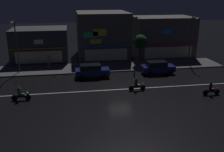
{
  "coord_description": "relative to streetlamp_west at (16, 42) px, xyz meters",
  "views": [
    {
      "loc": [
        -5.25,
        -26.5,
        10.31
      ],
      "look_at": [
        -0.64,
        2.04,
        0.96
      ],
      "focal_mm": 41.32,
      "sensor_mm": 36.0,
      "label": 1
    }
  ],
  "objects": [
    {
      "name": "streetlamp_west",
      "position": [
        0.0,
        0.0,
        0.0
      ],
      "size": [
        0.44,
        1.64,
        6.86
      ],
      "color": "#47494C",
      "rests_on": "sidewalk_far"
    },
    {
      "name": "storefront_left_block",
      "position": [
        2.31,
        6.55,
        -1.65
      ],
      "size": [
        8.42,
        6.58,
        5.13
      ],
      "color": "#383A3F",
      "rests_on": "ground"
    },
    {
      "name": "parked_car_near_kerb",
      "position": [
        9.53,
        -3.3,
        -3.34
      ],
      "size": [
        4.3,
        1.98,
        1.67
      ],
      "rotation": [
        0.0,
        0.0,
        3.14
      ],
      "color": "navy",
      "rests_on": "ground"
    },
    {
      "name": "parked_car_trailing",
      "position": [
        18.34,
        -3.1,
        -3.34
      ],
      "size": [
        4.3,
        1.98,
        1.67
      ],
      "rotation": [
        0.0,
        0.0,
        3.14
      ],
      "color": "navy",
      "rests_on": "ground"
    },
    {
      "name": "traffic_cone",
      "position": [
        4.78,
        -2.65,
        -3.93
      ],
      "size": [
        0.36,
        0.36,
        0.55
      ],
      "primitive_type": "cone",
      "color": "orange",
      "rests_on": "ground"
    },
    {
      "name": "pedestrian_on_sidewalk",
      "position": [
        3.73,
        2.06,
        -3.22
      ],
      "size": [
        0.38,
        0.38,
        1.84
      ],
      "rotation": [
        0.0,
        0.0,
        1.08
      ],
      "color": "gray",
      "rests_on": "sidewalk_far"
    },
    {
      "name": "motorcycle_lead",
      "position": [
        21.44,
        -11.36,
        -3.57
      ],
      "size": [
        1.9,
        0.6,
        1.52
      ],
      "rotation": [
        0.0,
        0.0,
        3.13
      ],
      "color": "black",
      "rests_on": "ground"
    },
    {
      "name": "streetlamp_east",
      "position": [
        24.44,
        0.28,
        0.05
      ],
      "size": [
        0.44,
        1.64,
        6.95
      ],
      "color": "#47494C",
      "rests_on": "sidewalk_far"
    },
    {
      "name": "lane_divider_stripe",
      "position": [
        12.29,
        -8.27,
        -4.2
      ],
      "size": [
        31.62,
        0.16,
        0.01
      ],
      "primitive_type": "cube",
      "color": "beige",
      "rests_on": "ground"
    },
    {
      "name": "streetlamp_mid",
      "position": [
        16.18,
        0.48,
        0.11
      ],
      "size": [
        0.44,
        1.64,
        7.06
      ],
      "color": "#47494C",
      "rests_on": "sidewalk_far"
    },
    {
      "name": "motorcycle_opposite_lane",
      "position": [
        1.79,
        -9.67,
        -3.57
      ],
      "size": [
        1.9,
        0.6,
        1.52
      ],
      "rotation": [
        0.0,
        0.0,
        3.17
      ],
      "color": "black",
      "rests_on": "ground"
    },
    {
      "name": "storefront_right_block",
      "position": [
        12.29,
        7.87,
        -0.52
      ],
      "size": [
        8.16,
        9.22,
        7.39
      ],
      "color": "#56514C",
      "rests_on": "ground"
    },
    {
      "name": "storefront_center_block",
      "position": [
        22.28,
        6.56,
        -0.91
      ],
      "size": [
        9.73,
        6.58,
        6.6
      ],
      "color": "#56514C",
      "rests_on": "ground"
    },
    {
      "name": "street_tree",
      "position": [
        17.11,
        1.52,
        -0.74
      ],
      "size": [
        2.08,
        2.08,
        4.4
      ],
      "color": "#473323",
      "rests_on": "sidewalk_far"
    },
    {
      "name": "ground_plane",
      "position": [
        12.29,
        -8.27,
        -4.21
      ],
      "size": [
        140.0,
        140.0,
        0.0
      ],
      "primitive_type": "plane",
      "color": "black"
    },
    {
      "name": "sidewalk_far",
      "position": [
        12.29,
        0.85,
        -4.14
      ],
      "size": [
        33.28,
        5.0,
        0.14
      ],
      "primitive_type": "cube",
      "color": "#4C4C4F",
      "rests_on": "ground"
    },
    {
      "name": "motorcycle_following",
      "position": [
        13.98,
        -8.87,
        -3.57
      ],
      "size": [
        1.9,
        0.6,
        1.52
      ],
      "rotation": [
        0.0,
        0.0,
        3.26
      ],
      "color": "black",
      "rests_on": "ground"
    }
  ]
}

